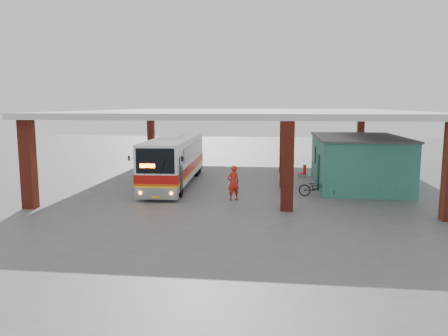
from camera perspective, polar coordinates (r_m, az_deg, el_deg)
ground at (r=24.35m, az=0.92°, el=-3.67°), size 90.00×90.00×0.00m
brick_columns at (r=28.86m, az=4.79°, el=2.55°), size 20.10×21.60×4.35m
canopy_roof at (r=30.26m, az=3.18°, el=7.24°), size 21.00×23.00×0.30m
shop_building at (r=28.36m, az=17.04°, el=0.87°), size 5.20×8.20×3.11m
coach_bus at (r=27.84m, az=-6.48°, el=1.09°), size 2.84×11.03×3.18m
motorcycle at (r=24.51m, az=12.00°, el=-2.54°), size 2.08×1.17×1.04m
pedestrian at (r=23.16m, az=1.23°, el=-1.94°), size 0.81×0.74×1.86m
red_chair at (r=31.06m, az=10.31°, el=-0.44°), size 0.57×0.57×0.87m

